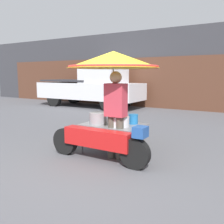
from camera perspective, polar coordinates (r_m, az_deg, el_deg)
ground_plane at (r=4.38m, az=-3.66°, el=-12.33°), size 36.00×36.00×0.00m
shopfront_building at (r=12.42m, az=20.72°, el=9.16°), size 28.00×2.06×3.67m
vendor_motorcycle_cart at (r=4.81m, az=-0.08°, el=8.27°), size 2.05×1.78×2.01m
vendor_person at (r=4.56m, az=0.84°, el=0.32°), size 0.38×0.22×1.62m
pickup_truck at (r=12.26m, az=-4.76°, el=5.56°), size 5.37×1.78×1.91m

